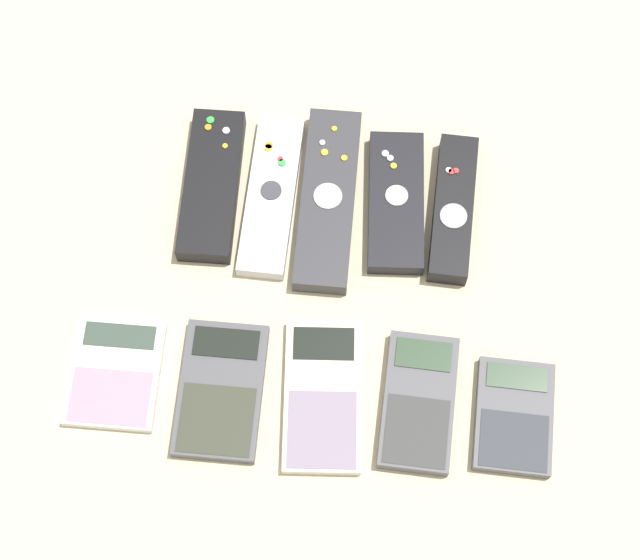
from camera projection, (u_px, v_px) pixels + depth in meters
ground_plane at (318, 309)px, 1.10m from camera, size 3.00×3.00×0.00m
remote_0 at (212, 185)px, 1.14m from camera, size 0.06×0.17×0.03m
remote_1 at (271, 196)px, 1.14m from camera, size 0.05×0.18×0.02m
remote_2 at (331, 200)px, 1.13m from camera, size 0.06×0.21×0.02m
remote_3 at (396, 202)px, 1.13m from camera, size 0.07×0.16×0.02m
remote_4 at (453, 209)px, 1.13m from camera, size 0.05×0.16×0.03m
calculator_0 at (115, 373)px, 1.07m from camera, size 0.09×0.11×0.01m
calculator_1 at (221, 390)px, 1.06m from camera, size 0.08×0.14×0.02m
calculator_2 at (323, 396)px, 1.06m from camera, size 0.09×0.16×0.01m
calculator_3 at (419, 402)px, 1.05m from camera, size 0.07×0.14×0.02m
calculator_4 at (514, 416)px, 1.05m from camera, size 0.08×0.11×0.02m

